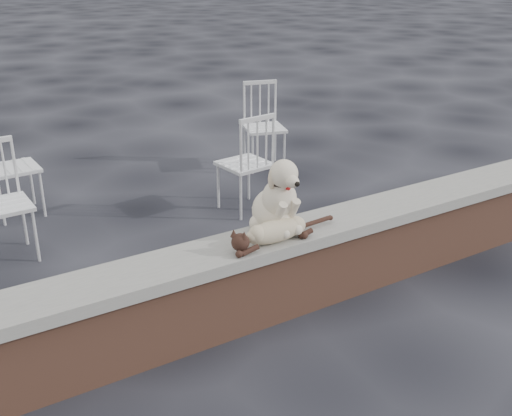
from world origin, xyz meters
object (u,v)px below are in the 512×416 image
dog (274,193)px  cat (276,229)px  chair_e (13,166)px  chair_d (264,127)px  chair_c (245,162)px  chair_a (1,204)px

dog → cat: (-0.08, -0.15, -0.18)m
dog → chair_e: (-1.13, 2.57, -0.37)m
cat → chair_d: (1.60, 2.66, -0.19)m
chair_d → dog: bearing=-104.2°
chair_e → chair_c: size_ratio=1.00×
dog → cat: dog is taller
dog → chair_c: 1.77m
cat → chair_c: bearing=64.2°
chair_d → chair_e: bearing=-164.3°
dog → chair_d: (1.52, 2.51, -0.37)m
cat → chair_a: chair_a is taller
chair_d → chair_e: (-2.65, 0.06, 0.00)m
chair_d → chair_c: 1.24m
chair_d → chair_c: bearing=-113.7°
chair_e → cat: bearing=-160.8°
chair_a → chair_e: size_ratio=1.00×
cat → chair_e: 2.92m
dog → chair_c: dog is taller
chair_e → chair_c: (1.85, -1.00, 0.00)m
cat → chair_d: chair_d is taller
chair_e → dog: bearing=-158.2°
cat → dog: bearing=60.9°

